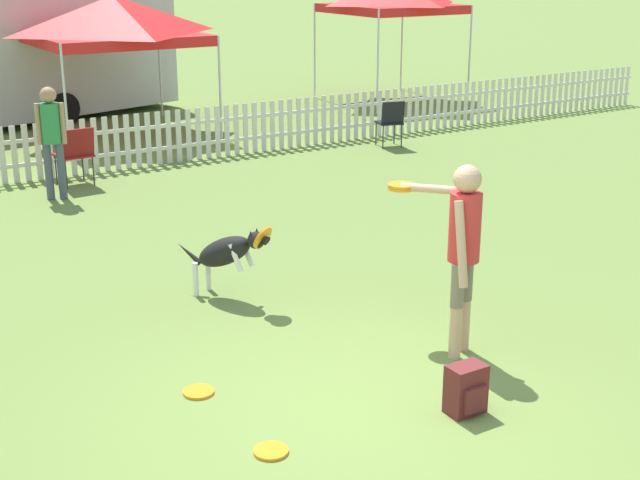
% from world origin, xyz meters
% --- Properties ---
extents(ground_plane, '(240.00, 240.00, 0.00)m').
position_xyz_m(ground_plane, '(0.00, 0.00, 0.00)').
color(ground_plane, olive).
extents(handler_person, '(0.43, 1.15, 1.75)m').
position_xyz_m(handler_person, '(1.41, 0.36, 1.11)').
color(handler_person, tan).
rests_on(handler_person, ground_plane).
extents(leaping_dog, '(0.69, 1.14, 0.87)m').
position_xyz_m(leaping_dog, '(0.25, 2.63, 0.52)').
color(leaping_dog, black).
rests_on(leaping_dog, ground_plane).
extents(frisbee_near_handler, '(0.26, 0.26, 0.02)m').
position_xyz_m(frisbee_near_handler, '(-0.84, -0.25, 0.01)').
color(frisbee_near_handler, orange).
rests_on(frisbee_near_handler, ground_plane).
extents(frisbee_near_dog, '(0.26, 0.26, 0.02)m').
position_xyz_m(frisbee_near_dog, '(-0.90, 0.87, 0.01)').
color(frisbee_near_dog, orange).
rests_on(frisbee_near_dog, ground_plane).
extents(backpack_on_grass, '(0.30, 0.24, 0.40)m').
position_xyz_m(backpack_on_grass, '(0.76, -0.55, 0.20)').
color(backpack_on_grass, maroon).
rests_on(backpack_on_grass, ground_plane).
extents(picket_fence, '(27.90, 0.04, 0.91)m').
position_xyz_m(picket_fence, '(0.00, 8.85, 0.46)').
color(picket_fence, silver).
rests_on(picket_fence, ground_plane).
extents(folding_chair_blue_left, '(0.55, 0.57, 0.92)m').
position_xyz_m(folding_chair_blue_left, '(0.38, 8.14, 0.55)').
color(folding_chair_blue_left, '#333338').
rests_on(folding_chair_blue_left, ground_plane).
extents(folding_chair_center, '(0.53, 0.55, 0.87)m').
position_xyz_m(folding_chair_center, '(6.22, 7.90, 0.53)').
color(folding_chair_center, '#333338').
rests_on(folding_chair_center, ground_plane).
extents(canopy_tent_secondary, '(3.04, 3.04, 2.68)m').
position_xyz_m(canopy_tent_secondary, '(2.40, 11.77, 2.23)').
color(canopy_tent_secondary, silver).
rests_on(canopy_tent_secondary, ground_plane).
extents(spectator_standing, '(0.39, 0.27, 1.65)m').
position_xyz_m(spectator_standing, '(-0.11, 7.54, 1.00)').
color(spectator_standing, '#474C5B').
rests_on(spectator_standing, ground_plane).
extents(equipment_trailer, '(5.84, 3.55, 2.72)m').
position_xyz_m(equipment_trailer, '(2.01, 14.58, 1.43)').
color(equipment_trailer, '#B7B7B7').
rests_on(equipment_trailer, ground_plane).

